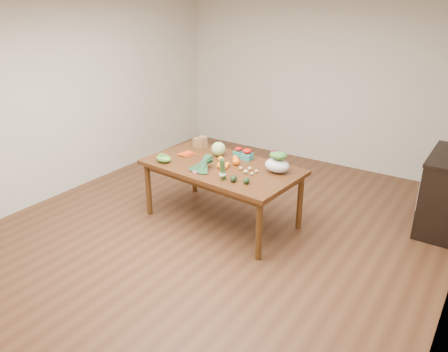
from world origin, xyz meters
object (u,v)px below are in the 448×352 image
Objects in this scene: cabbage at (218,149)px; salad_bag at (277,163)px; mandarin_cluster at (223,164)px; cabinet at (448,193)px; paper_bag at (200,142)px; dining_table at (222,193)px; kale_bunch at (200,164)px; asparagus_bundle at (223,169)px.

salad_bag reaches higher than cabbage.
cabbage reaches higher than mandarin_cluster.
mandarin_cluster is at bearing -148.70° from cabinet.
paper_bag is 1.16× the size of mandarin_cluster.
kale_bunch reaches higher than dining_table.
mandarin_cluster is at bearing -159.54° from salad_bag.
cabbage is 0.72× the size of asparagus_bundle.
kale_bunch is (-0.15, -0.23, 0.04)m from mandarin_cluster.
paper_bag is 1.29m from salad_bag.
paper_bag is at bearing 160.64° from cabbage.
asparagus_bundle is at bearing -50.01° from dining_table.
salad_bag is (1.27, -0.22, 0.04)m from paper_bag.
salad_bag is at bearing -145.31° from cabinet.
salad_bag reaches higher than cabinet.
salad_bag is at bearing -5.04° from cabbage.
kale_bunch is at bearing -78.20° from cabbage.
cabinet is (2.34, 1.35, 0.10)m from dining_table.
cabinet is 3.13m from paper_bag.
cabbage reaches higher than kale_bunch.
dining_table is 4.66× the size of kale_bunch.
salad_bag is (0.76, 0.46, 0.03)m from kale_bunch.
cabinet is 2.71m from mandarin_cluster.
salad_bag is (0.87, -0.08, 0.02)m from cabbage.
cabbage is 0.45× the size of kale_bunch.
dining_table is at bearing 129.99° from asparagus_bundle.
mandarin_cluster is 0.65m from salad_bag.
dining_table is at bearing 133.33° from mandarin_cluster.
paper_bag is 1.15m from asparagus_bundle.
salad_bag is (-1.69, -1.17, 0.39)m from cabinet.
paper_bag is 1.16× the size of cabbage.
cabbage reaches higher than dining_table.
kale_bunch is 0.89m from salad_bag.
cabbage is at bearing 135.60° from dining_table.
dining_table is 0.54m from kale_bunch.
asparagus_bundle is at bearing -56.00° from mandarin_cluster.
salad_bag is at bearing 19.98° from dining_table.
paper_bag is (-2.96, -0.95, 0.35)m from cabinet.
asparagus_bundle is at bearing -140.76° from cabinet.
mandarin_cluster is at bearing -33.64° from paper_bag.
cabinet is 2.09m from salad_bag.
cabinet is at bearing 17.85° from paper_bag.
salad_bag reaches higher than kale_bunch.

